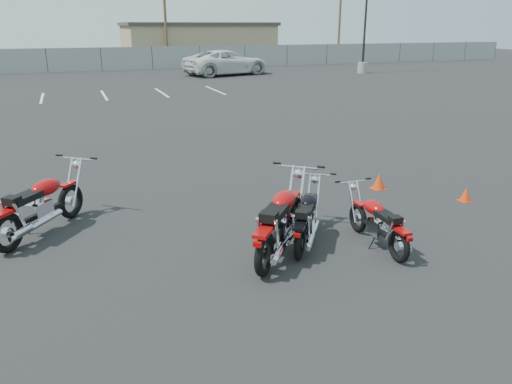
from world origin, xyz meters
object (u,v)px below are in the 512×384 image
object	(u,v)px
motorcycle_front_red	(40,206)
motorcycle_second_black	(307,218)
white_van	(227,55)
motorcycle_third_red	(281,221)
motorcycle_rear_red	(378,223)

from	to	relation	value
motorcycle_front_red	motorcycle_second_black	size ratio (longest dim) A/B	1.15
motorcycle_front_red	white_van	xyz separation A→B (m)	(11.72, 26.84, 0.88)
white_van	motorcycle_second_black	bearing A→B (deg)	150.80
motorcycle_third_red	white_van	distance (m)	30.13
motorcycle_rear_red	motorcycle_front_red	bearing A→B (deg)	154.41
motorcycle_front_red	motorcycle_rear_red	distance (m)	5.75
motorcycle_third_red	motorcycle_second_black	bearing A→B (deg)	20.67
motorcycle_rear_red	motorcycle_second_black	bearing A→B (deg)	152.22
motorcycle_second_black	white_van	bearing A→B (deg)	75.28
motorcycle_third_red	white_van	size ratio (longest dim) A/B	0.29
motorcycle_third_red	motorcycle_rear_red	xyz separation A→B (m)	(1.60, -0.33, -0.13)
motorcycle_second_black	motorcycle_third_red	bearing A→B (deg)	-159.33
motorcycle_front_red	white_van	bearing A→B (deg)	66.42
motorcycle_third_red	white_van	world-z (taller)	white_van
motorcycle_third_red	motorcycle_rear_red	size ratio (longest dim) A/B	1.16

